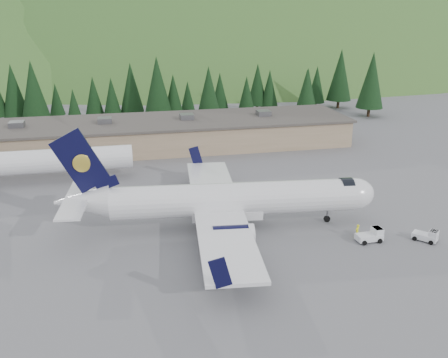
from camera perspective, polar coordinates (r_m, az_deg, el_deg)
ground at (r=60.40m, az=1.25°, el=-5.41°), size 600.00×600.00×0.00m
airliner at (r=58.96m, az=0.20°, el=-2.49°), size 38.01×35.73×12.61m
second_airliner at (r=79.27m, az=-20.56°, el=1.94°), size 27.50×11.00×10.05m
baggage_tug_a at (r=58.84m, az=16.48°, el=-6.19°), size 2.95×1.85×1.54m
baggage_tug_b at (r=60.93m, az=22.21°, el=-6.03°), size 2.74×2.88×1.42m
terminal_building at (r=94.42m, az=-7.26°, el=5.18°), size 71.00×17.00×6.10m
ramp_worker at (r=59.10m, az=14.98°, el=-5.78°), size 0.73×0.67×1.67m
tree_line at (r=116.49m, az=-9.95°, el=10.10°), size 113.97×18.03×14.38m
hills at (r=289.90m, az=1.59°, el=-2.80°), size 614.00×330.00×300.00m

